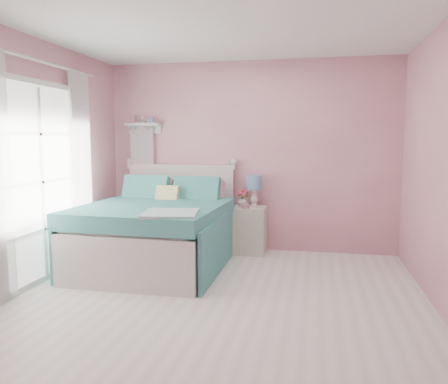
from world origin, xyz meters
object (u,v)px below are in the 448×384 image
at_px(table_lamp, 254,185).
at_px(vase, 243,201).
at_px(bed, 158,232).
at_px(nightstand, 249,230).
at_px(teacup, 245,206).

bearing_deg(table_lamp, vase, -178.52).
xyz_separation_m(bed, nightstand, (1.02, 0.79, -0.09)).
height_order(vase, teacup, vase).
bearing_deg(nightstand, table_lamp, 40.66).
xyz_separation_m(bed, teacup, (0.98, 0.65, 0.27)).
distance_m(bed, teacup, 1.21).
height_order(table_lamp, vase, table_lamp).
bearing_deg(vase, nightstand, -22.92).
xyz_separation_m(vase, teacup, (0.07, -0.18, -0.03)).
relative_size(bed, table_lamp, 4.85).
xyz_separation_m(table_lamp, teacup, (-0.09, -0.18, -0.26)).
relative_size(nightstand, table_lamp, 1.48).
relative_size(nightstand, teacup, 6.66).
distance_m(bed, vase, 1.27).
relative_size(bed, nightstand, 3.27).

